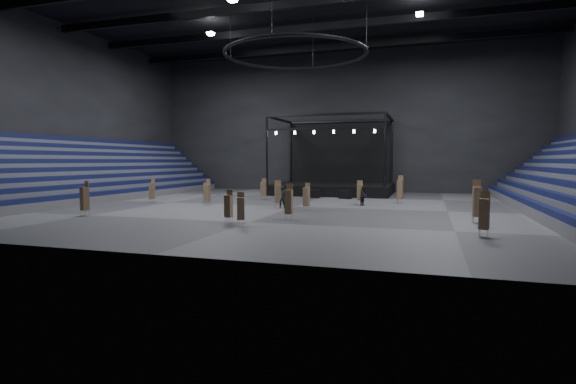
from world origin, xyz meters
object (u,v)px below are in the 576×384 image
(chair_stack_13, at_px, (152,190))
(stage, at_px, (333,182))
(crew_member, at_px, (364,196))
(chair_stack_1, at_px, (207,190))
(chair_stack_3, at_px, (484,213))
(chair_stack_4, at_px, (477,201))
(chair_stack_8, at_px, (241,208))
(chair_stack_6, at_px, (85,198))
(chair_stack_12, at_px, (263,188))
(chair_stack_0, at_px, (306,196))
(flight_case_left, at_px, (283,194))
(chair_stack_5, at_px, (278,193))
(chair_stack_10, at_px, (289,201))
(flight_case_mid, at_px, (313,194))
(chair_stack_11, at_px, (360,192))
(flight_case_right, at_px, (345,195))
(chair_stack_2, at_px, (229,206))
(chair_stack_9, at_px, (207,192))
(chair_stack_7, at_px, (400,189))
(man_center, at_px, (282,197))

(chair_stack_13, bearing_deg, stage, 50.64)
(crew_member, bearing_deg, chair_stack_1, 115.36)
(chair_stack_1, bearing_deg, chair_stack_3, -14.76)
(chair_stack_4, distance_m, chair_stack_8, 14.98)
(chair_stack_6, bearing_deg, chair_stack_12, 83.62)
(chair_stack_0, xyz_separation_m, chair_stack_6, (-14.40, -8.11, 0.14))
(flight_case_left, xyz_separation_m, chair_stack_12, (-1.14, -2.82, 0.70))
(chair_stack_0, bearing_deg, chair_stack_13, -174.87)
(chair_stack_5, bearing_deg, chair_stack_10, -89.62)
(chair_stack_10, bearing_deg, flight_case_mid, 98.02)
(chair_stack_4, distance_m, chair_stack_10, 12.10)
(chair_stack_6, height_order, chair_stack_11, chair_stack_6)
(chair_stack_12, distance_m, crew_member, 11.04)
(stage, bearing_deg, flight_case_right, -68.59)
(chair_stack_5, bearing_deg, chair_stack_2, -114.80)
(chair_stack_1, bearing_deg, chair_stack_9, -46.09)
(stage, distance_m, chair_stack_7, 13.71)
(chair_stack_0, height_order, chair_stack_10, chair_stack_10)
(stage, relative_size, chair_stack_6, 5.57)
(chair_stack_6, height_order, chair_stack_10, chair_stack_6)
(chair_stack_2, bearing_deg, chair_stack_9, 126.25)
(chair_stack_7, bearing_deg, flight_case_left, 176.76)
(chair_stack_9, bearing_deg, flight_case_mid, 57.29)
(chair_stack_0, xyz_separation_m, chair_stack_9, (-9.85, 2.00, -0.02))
(stage, distance_m, chair_stack_0, 19.06)
(flight_case_mid, bearing_deg, flight_case_left, -167.57)
(chair_stack_1, relative_size, chair_stack_10, 0.91)
(chair_stack_6, bearing_deg, chair_stack_11, 56.36)
(stage, bearing_deg, crew_member, -67.61)
(chair_stack_3, distance_m, crew_member, 16.83)
(chair_stack_5, distance_m, chair_stack_13, 12.98)
(stage, xyz_separation_m, chair_stack_10, (2.06, -24.71, -0.20))
(chair_stack_9, bearing_deg, man_center, -2.25)
(chair_stack_4, height_order, chair_stack_12, chair_stack_4)
(flight_case_mid, height_order, chair_stack_4, chair_stack_4)
(chair_stack_4, bearing_deg, chair_stack_5, 156.22)
(stage, xyz_separation_m, chair_stack_1, (-9.37, -14.62, -0.28))
(chair_stack_2, distance_m, chair_stack_9, 12.39)
(stage, distance_m, flight_case_mid, 7.23)
(flight_case_mid, xyz_separation_m, chair_stack_4, (14.70, -15.62, 0.97))
(flight_case_left, height_order, chair_stack_13, chair_stack_13)
(flight_case_left, distance_m, chair_stack_6, 21.17)
(stage, height_order, chair_stack_11, stage)
(flight_case_right, xyz_separation_m, crew_member, (2.87, -6.63, 0.43))
(chair_stack_10, height_order, crew_member, chair_stack_10)
(crew_member, bearing_deg, chair_stack_5, 143.80)
(flight_case_mid, bearing_deg, chair_stack_6, -120.91)
(flight_case_right, height_order, chair_stack_3, chair_stack_3)
(chair_stack_7, distance_m, crew_member, 4.10)
(chair_stack_9, xyz_separation_m, chair_stack_13, (-5.90, 0.15, 0.03))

